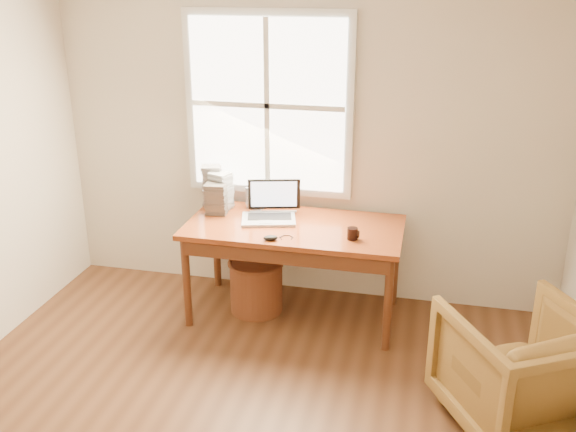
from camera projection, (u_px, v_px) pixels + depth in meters
name	position (u px, v px, depth m)	size (l,w,h in m)	color
room_shell	(216.00, 239.00, 3.06)	(4.04, 4.54, 2.64)	brown
desk	(294.00, 227.00, 4.76)	(1.60, 0.80, 0.04)	brown
armchair	(521.00, 370.00, 3.69)	(0.79, 0.81, 0.74)	brown
wicker_stool	(256.00, 286.00, 5.01)	(0.41, 0.41, 0.41)	brown
laptop	(268.00, 203.00, 4.78)	(0.38, 0.40, 0.28)	#A5A7AC
mouse	(271.00, 238.00, 4.48)	(0.10, 0.06, 0.03)	black
coffee_mug	(352.00, 234.00, 4.48)	(0.08, 0.08, 0.08)	black
cd_stack_a	(221.00, 191.00, 5.02)	(0.15, 0.13, 0.30)	silver
cd_stack_b	(216.00, 199.00, 4.93)	(0.15, 0.14, 0.24)	#242428
cd_stack_c	(213.00, 186.00, 5.09)	(0.15, 0.13, 0.33)	#ABA9B7
cd_stack_d	(257.00, 198.00, 5.07)	(0.13, 0.12, 0.17)	silver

